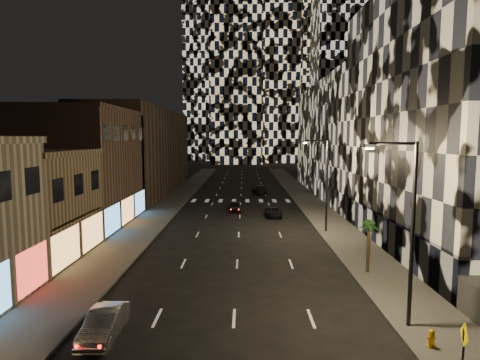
{
  "coord_description": "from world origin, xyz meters",
  "views": [
    {
      "loc": [
        0.52,
        -8.91,
        9.32
      ],
      "look_at": [
        0.19,
        22.52,
        6.0
      ],
      "focal_mm": 30.0,
      "sensor_mm": 36.0,
      "label": 1
    }
  ],
  "objects_px": {
    "streetlight_near": "(408,221)",
    "car_dark_rightlane": "(274,212)",
    "streetlight_far": "(325,179)",
    "car_silver_parked": "(104,324)",
    "fire_hydrant": "(431,339)",
    "ped_sign": "(464,346)",
    "car_dark_oncoming": "(260,189)",
    "palm_tree": "(369,229)",
    "car_dark_midlane": "(235,206)"
  },
  "relations": [
    {
      "from": "car_dark_rightlane",
      "to": "ped_sign",
      "type": "xyz_separation_m",
      "value": [
        4.3,
        -33.24,
        1.43
      ]
    },
    {
      "from": "streetlight_near",
      "to": "car_silver_parked",
      "type": "bearing_deg",
      "value": -175.83
    },
    {
      "from": "car_dark_oncoming",
      "to": "car_dark_rightlane",
      "type": "bearing_deg",
      "value": 86.68
    },
    {
      "from": "ped_sign",
      "to": "car_dark_rightlane",
      "type": "bearing_deg",
      "value": 112.63
    },
    {
      "from": "car_dark_midlane",
      "to": "ped_sign",
      "type": "relative_size",
      "value": 1.38
    },
    {
      "from": "fire_hydrant",
      "to": "ped_sign",
      "type": "relative_size",
      "value": 0.29
    },
    {
      "from": "streetlight_near",
      "to": "car_dark_rightlane",
      "type": "height_order",
      "value": "streetlight_near"
    },
    {
      "from": "streetlight_near",
      "to": "car_dark_midlane",
      "type": "bearing_deg",
      "value": 105.95
    },
    {
      "from": "car_dark_rightlane",
      "to": "fire_hydrant",
      "type": "bearing_deg",
      "value": -81.35
    },
    {
      "from": "fire_hydrant",
      "to": "ped_sign",
      "type": "xyz_separation_m",
      "value": [
        -0.47,
        -3.31,
        1.45
      ]
    },
    {
      "from": "car_dark_midlane",
      "to": "fire_hydrant",
      "type": "relative_size",
      "value": 4.68
    },
    {
      "from": "streetlight_near",
      "to": "fire_hydrant",
      "type": "xyz_separation_m",
      "value": [
        0.42,
        -2.04,
        -4.83
      ]
    },
    {
      "from": "fire_hydrant",
      "to": "ped_sign",
      "type": "bearing_deg",
      "value": -98.16
    },
    {
      "from": "ped_sign",
      "to": "streetlight_far",
      "type": "bearing_deg",
      "value": 105.13
    },
    {
      "from": "streetlight_near",
      "to": "streetlight_far",
      "type": "distance_m",
      "value": 20.0
    },
    {
      "from": "streetlight_far",
      "to": "car_dark_rightlane",
      "type": "bearing_deg",
      "value": 118.9
    },
    {
      "from": "car_silver_parked",
      "to": "car_dark_rightlane",
      "type": "height_order",
      "value": "car_silver_parked"
    },
    {
      "from": "car_silver_parked",
      "to": "ped_sign",
      "type": "distance_m",
      "value": 15.02
    },
    {
      "from": "car_dark_rightlane",
      "to": "car_dark_midlane",
      "type": "bearing_deg",
      "value": 142.34
    },
    {
      "from": "car_silver_parked",
      "to": "fire_hydrant",
      "type": "xyz_separation_m",
      "value": [
        14.81,
        -0.99,
        -0.13
      ]
    },
    {
      "from": "streetlight_near",
      "to": "car_dark_rightlane",
      "type": "bearing_deg",
      "value": 98.88
    },
    {
      "from": "streetlight_near",
      "to": "palm_tree",
      "type": "distance_m",
      "value": 8.21
    },
    {
      "from": "ped_sign",
      "to": "palm_tree",
      "type": "bearing_deg",
      "value": 102.22
    },
    {
      "from": "car_dark_rightlane",
      "to": "streetlight_near",
      "type": "bearing_deg",
      "value": -81.54
    },
    {
      "from": "ped_sign",
      "to": "palm_tree",
      "type": "xyz_separation_m",
      "value": [
        0.7,
        13.22,
        1.16
      ]
    },
    {
      "from": "streetlight_near",
      "to": "car_dark_oncoming",
      "type": "bearing_deg",
      "value": 96.28
    },
    {
      "from": "ped_sign",
      "to": "fire_hydrant",
      "type": "bearing_deg",
      "value": 97.1
    },
    {
      "from": "streetlight_near",
      "to": "palm_tree",
      "type": "xyz_separation_m",
      "value": [
        0.65,
        7.87,
        -2.22
      ]
    },
    {
      "from": "streetlight_far",
      "to": "car_dark_oncoming",
      "type": "distance_m",
      "value": 28.48
    },
    {
      "from": "fire_hydrant",
      "to": "car_silver_parked",
      "type": "bearing_deg",
      "value": 176.18
    },
    {
      "from": "car_dark_rightlane",
      "to": "palm_tree",
      "type": "bearing_deg",
      "value": -76.38
    },
    {
      "from": "car_silver_parked",
      "to": "car_dark_midlane",
      "type": "height_order",
      "value": "car_silver_parked"
    },
    {
      "from": "car_silver_parked",
      "to": "streetlight_far",
      "type": "bearing_deg",
      "value": 54.72
    },
    {
      "from": "car_silver_parked",
      "to": "car_dark_rightlane",
      "type": "bearing_deg",
      "value": 69.95
    },
    {
      "from": "streetlight_near",
      "to": "car_silver_parked",
      "type": "distance_m",
      "value": 15.17
    },
    {
      "from": "palm_tree",
      "to": "streetlight_far",
      "type": "bearing_deg",
      "value": 93.05
    },
    {
      "from": "car_silver_parked",
      "to": "palm_tree",
      "type": "bearing_deg",
      "value": 29.76
    },
    {
      "from": "streetlight_near",
      "to": "ped_sign",
      "type": "relative_size",
      "value": 3.36
    },
    {
      "from": "car_dark_midlane",
      "to": "ped_sign",
      "type": "xyz_separation_m",
      "value": [
        8.92,
        -36.75,
        1.34
      ]
    },
    {
      "from": "streetlight_near",
      "to": "car_silver_parked",
      "type": "relative_size",
      "value": 2.26
    },
    {
      "from": "streetlight_far",
      "to": "car_dark_midlane",
      "type": "relative_size",
      "value": 2.43
    },
    {
      "from": "streetlight_near",
      "to": "car_dark_rightlane",
      "type": "relative_size",
      "value": 2.31
    },
    {
      "from": "car_dark_oncoming",
      "to": "palm_tree",
      "type": "distance_m",
      "value": 40.24
    },
    {
      "from": "car_silver_parked",
      "to": "car_dark_oncoming",
      "type": "height_order",
      "value": "car_dark_oncoming"
    },
    {
      "from": "ped_sign",
      "to": "car_silver_parked",
      "type": "bearing_deg",
      "value": 178.57
    },
    {
      "from": "car_dark_oncoming",
      "to": "ped_sign",
      "type": "bearing_deg",
      "value": 89.7
    },
    {
      "from": "fire_hydrant",
      "to": "car_dark_midlane",
      "type": "bearing_deg",
      "value": 105.69
    },
    {
      "from": "ped_sign",
      "to": "streetlight_near",
      "type": "bearing_deg",
      "value": 104.65
    },
    {
      "from": "palm_tree",
      "to": "car_dark_midlane",
      "type": "bearing_deg",
      "value": 112.24
    },
    {
      "from": "streetlight_far",
      "to": "palm_tree",
      "type": "xyz_separation_m",
      "value": [
        0.65,
        -12.13,
        -2.22
      ]
    }
  ]
}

